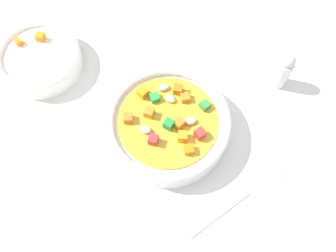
% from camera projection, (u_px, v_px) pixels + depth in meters
% --- Properties ---
extents(ground_plane, '(1.40, 1.40, 0.02)m').
position_uv_depth(ground_plane, '(168.00, 134.00, 0.62)').
color(ground_plane, silver).
extents(soup_bowl_main, '(0.20, 0.20, 0.06)m').
position_uv_depth(soup_bowl_main, '(168.00, 125.00, 0.59)').
color(soup_bowl_main, white).
rests_on(soup_bowl_main, ground_plane).
extents(spoon, '(0.17, 0.11, 0.01)m').
position_uv_depth(spoon, '(251.00, 191.00, 0.57)').
color(spoon, silver).
rests_on(spoon, ground_plane).
extents(side_bowl_small, '(0.14, 0.14, 0.04)m').
position_uv_depth(side_bowl_small, '(40.00, 59.00, 0.65)').
color(side_bowl_small, white).
rests_on(side_bowl_small, ground_plane).
extents(pepper_shaker, '(0.03, 0.03, 0.08)m').
position_uv_depth(pepper_shaker, '(283.00, 71.00, 0.62)').
color(pepper_shaker, silver).
rests_on(pepper_shaker, ground_plane).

